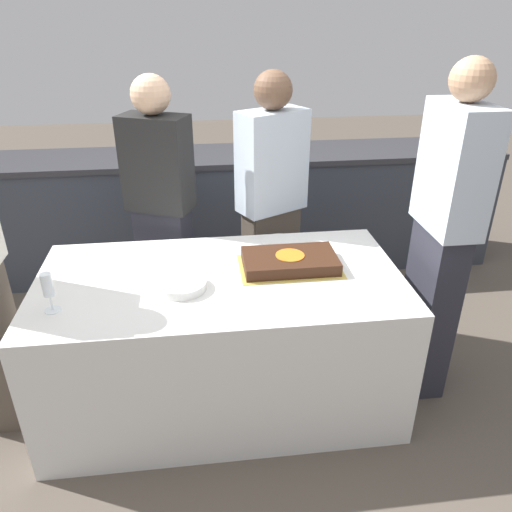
{
  "coord_description": "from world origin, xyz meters",
  "views": [
    {
      "loc": [
        -0.08,
        -2.09,
        1.93
      ],
      "look_at": [
        0.18,
        0.0,
        0.85
      ],
      "focal_mm": 35.0,
      "sensor_mm": 36.0,
      "label": 1
    }
  ],
  "objects": [
    {
      "name": "ground_plane",
      "position": [
        0.0,
        0.0,
        0.0
      ],
      "size": [
        14.0,
        14.0,
        0.0
      ],
      "primitive_type": "plane",
      "color": "brown"
    },
    {
      "name": "plate_stack",
      "position": [
        -0.18,
        -0.09,
        0.77
      ],
      "size": [
        0.23,
        0.23,
        0.04
      ],
      "color": "white",
      "rests_on": "dining_table"
    },
    {
      "name": "side_plate_near_cake",
      "position": [
        0.35,
        0.34,
        0.75
      ],
      "size": [
        0.21,
        0.21,
        0.0
      ],
      "color": "white",
      "rests_on": "dining_table"
    },
    {
      "name": "person_cutting_cake",
      "position": [
        0.35,
        0.67,
        0.83
      ],
      "size": [
        0.44,
        0.36,
        1.6
      ],
      "rotation": [
        0.0,
        0.0,
        -2.66
      ],
      "color": "#4C4238",
      "rests_on": "ground_plane"
    },
    {
      "name": "cake",
      "position": [
        0.35,
        0.05,
        0.78
      ],
      "size": [
        0.5,
        0.31,
        0.07
      ],
      "color": "gold",
      "rests_on": "dining_table"
    },
    {
      "name": "person_seated_right",
      "position": [
        1.1,
        0.0,
        0.89
      ],
      "size": [
        0.2,
        0.39,
        1.72
      ],
      "rotation": [
        0.0,
        0.0,
        -1.57
      ],
      "color": "#282833",
      "rests_on": "ground_plane"
    },
    {
      "name": "back_counter",
      "position": [
        0.0,
        1.53,
        0.46
      ],
      "size": [
        4.4,
        0.58,
        0.92
      ],
      "color": "#333842",
      "rests_on": "ground_plane"
    },
    {
      "name": "wine_glass",
      "position": [
        -0.73,
        -0.21,
        0.86
      ],
      "size": [
        0.07,
        0.07,
        0.18
      ],
      "color": "white",
      "rests_on": "dining_table"
    },
    {
      "name": "dining_table",
      "position": [
        0.0,
        0.0,
        0.37
      ],
      "size": [
        1.75,
        0.9,
        0.75
      ],
      "color": "silver",
      "rests_on": "ground_plane"
    },
    {
      "name": "person_standing_back",
      "position": [
        -0.3,
        0.67,
        0.83
      ],
      "size": [
        0.42,
        0.33,
        1.59
      ],
      "rotation": [
        0.0,
        0.0,
        2.72
      ],
      "color": "#282833",
      "rests_on": "ground_plane"
    }
  ]
}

